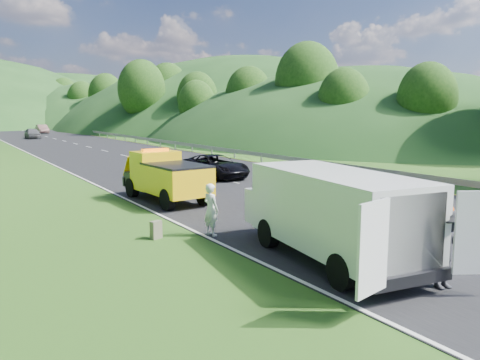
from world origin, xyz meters
TOP-DOWN VIEW (x-y plane):
  - ground at (0.00, 0.00)m, footprint 320.00×320.00m
  - road_surface at (3.00, 40.00)m, footprint 14.00×200.00m
  - guardrail at (10.30, 52.50)m, footprint 0.06×140.00m
  - tree_line_right at (23.00, 60.00)m, footprint 14.00×140.00m
  - hills_backdrop at (6.50, 134.70)m, footprint 201.00×288.60m
  - tow_truck at (-2.50, 6.43)m, footprint 2.29×5.49m
  - white_van at (-2.16, -3.82)m, footprint 4.04×7.32m
  - woman at (-3.67, 0.15)m, footprint 0.57×0.71m
  - child at (-1.41, -1.17)m, footprint 0.63×0.58m
  - worker at (-1.42, -6.79)m, footprint 1.33×0.94m
  - suitcase at (-5.33, 0.79)m, footprint 0.40×0.30m
  - spare_tire at (-1.50, -5.37)m, footprint 0.68×0.68m
  - passing_suv at (3.07, 11.69)m, footprint 2.75×5.17m
  - dist_car_a at (0.39, 60.03)m, footprint 1.79×4.45m
  - dist_car_b at (4.49, 75.82)m, footprint 1.60×4.60m

SIDE VIEW (x-z plane):
  - ground at x=0.00m, z-range 0.00..0.00m
  - guardrail at x=10.30m, z-range -0.76..0.76m
  - tree_line_right at x=23.00m, z-range -7.00..7.00m
  - hills_backdrop at x=6.50m, z-range -22.00..22.00m
  - woman at x=-3.67m, z-range -0.86..0.86m
  - child at x=-1.41m, z-range -0.52..0.52m
  - worker at x=-1.42m, z-range -0.94..0.94m
  - spare_tire at x=-1.50m, z-range -0.10..0.10m
  - passing_suv at x=3.07m, z-range -0.69..0.69m
  - dist_car_a at x=0.39m, z-range -0.76..0.76m
  - dist_car_b at x=4.49m, z-range -0.76..0.76m
  - road_surface at x=3.00m, z-range 0.00..0.02m
  - suitcase at x=-5.33m, z-range 0.00..0.58m
  - tow_truck at x=-2.50m, z-range -0.03..2.29m
  - white_van at x=-2.16m, z-range 0.16..2.63m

